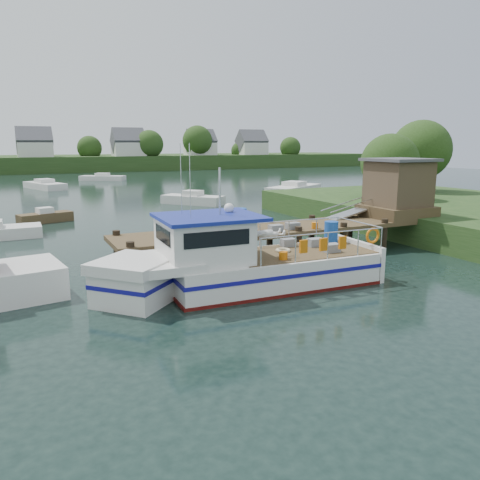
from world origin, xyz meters
name	(u,v)px	position (x,y,z in m)	size (l,w,h in m)	color
ground_plane	(245,260)	(0.00, 0.00, 0.00)	(160.00, 160.00, 0.00)	black
far_shore	(62,160)	(0.01, 82.37, 2.10)	(140.00, 42.55, 9.22)	#2A461C
dock	(360,204)	(6.51, 0.01, 2.24)	(16.60, 3.00, 4.78)	#4D3C24
lobster_boat	(239,264)	(-2.16, -3.83, 0.95)	(11.00, 3.57, 5.25)	silver
moored_rowboat	(45,217)	(-7.49, 15.34, 0.38)	(3.67, 2.15, 1.01)	#4D3C24
moored_far	(103,178)	(2.62, 51.92, 0.40)	(6.59, 5.07, 1.08)	silver
moored_b	(193,199)	(4.87, 20.12, 0.45)	(5.00, 5.42, 1.22)	silver
moored_c	(294,189)	(18.07, 24.39, 0.47)	(8.29, 6.38, 1.26)	silver
moored_d	(45,185)	(-5.88, 41.40, 0.44)	(4.60, 7.39, 1.19)	silver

